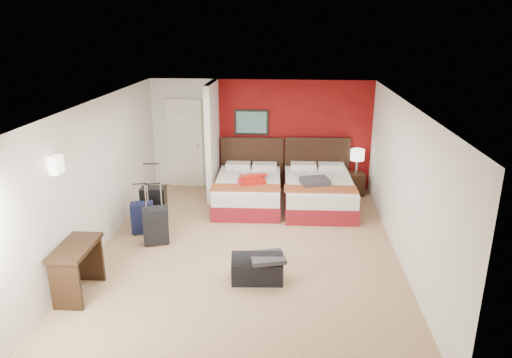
# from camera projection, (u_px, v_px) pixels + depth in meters

# --- Properties ---
(ground) EXTENTS (6.50, 6.50, 0.00)m
(ground) POSITION_uv_depth(u_px,v_px,m) (248.00, 249.00, 7.98)
(ground) COLOR tan
(ground) RESTS_ON ground
(room_walls) EXTENTS (5.02, 6.52, 2.50)m
(room_walls) POSITION_uv_depth(u_px,v_px,m) (182.00, 155.00, 9.02)
(room_walls) COLOR silver
(room_walls) RESTS_ON ground
(red_accent_panel) EXTENTS (3.50, 0.04, 2.50)m
(red_accent_panel) POSITION_uv_depth(u_px,v_px,m) (293.00, 136.00, 10.58)
(red_accent_panel) COLOR maroon
(red_accent_panel) RESTS_ON ground
(partition_wall) EXTENTS (0.12, 1.20, 2.50)m
(partition_wall) POSITION_uv_depth(u_px,v_px,m) (213.00, 141.00, 10.12)
(partition_wall) COLOR silver
(partition_wall) RESTS_ON ground
(entry_door) EXTENTS (0.82, 0.06, 2.05)m
(entry_door) POSITION_uv_depth(u_px,v_px,m) (185.00, 143.00, 10.81)
(entry_door) COLOR silver
(entry_door) RESTS_ON ground
(bed_left) EXTENTS (1.41, 1.97, 0.58)m
(bed_left) POSITION_uv_depth(u_px,v_px,m) (248.00, 192.00, 9.83)
(bed_left) COLOR white
(bed_left) RESTS_ON ground
(bed_right) EXTENTS (1.46, 2.04, 0.60)m
(bed_right) POSITION_uv_depth(u_px,v_px,m) (318.00, 193.00, 9.72)
(bed_right) COLOR silver
(bed_right) RESTS_ON ground
(red_suitcase_open) EXTENTS (0.75, 0.85, 0.09)m
(red_suitcase_open) POSITION_uv_depth(u_px,v_px,m) (253.00, 179.00, 9.62)
(red_suitcase_open) COLOR red
(red_suitcase_open) RESTS_ON bed_left
(jacket_bundle) EXTENTS (0.63, 0.55, 0.13)m
(jacket_bundle) POSITION_uv_depth(u_px,v_px,m) (315.00, 181.00, 9.33)
(jacket_bundle) COLOR #3E3E43
(jacket_bundle) RESTS_ON bed_right
(nightstand) EXTENTS (0.40, 0.40, 0.51)m
(nightstand) POSITION_uv_depth(u_px,v_px,m) (355.00, 184.00, 10.45)
(nightstand) COLOR black
(nightstand) RESTS_ON ground
(table_lamp) EXTENTS (0.35, 0.35, 0.54)m
(table_lamp) POSITION_uv_depth(u_px,v_px,m) (357.00, 161.00, 10.28)
(table_lamp) COLOR white
(table_lamp) RESTS_ON nightstand
(suitcase_black) EXTENTS (0.49, 0.32, 0.70)m
(suitcase_black) POSITION_uv_depth(u_px,v_px,m) (154.00, 206.00, 8.91)
(suitcase_black) COLOR black
(suitcase_black) RESTS_ON ground
(suitcase_charcoal) EXTENTS (0.49, 0.39, 0.63)m
(suitcase_charcoal) POSITION_uv_depth(u_px,v_px,m) (156.00, 227.00, 8.08)
(suitcase_charcoal) COLOR black
(suitcase_charcoal) RESTS_ON ground
(suitcase_navy) EXTENTS (0.45, 0.34, 0.56)m
(suitcase_navy) POSITION_uv_depth(u_px,v_px,m) (143.00, 219.00, 8.51)
(suitcase_navy) COLOR black
(suitcase_navy) RESTS_ON ground
(duffel_bag) EXTENTS (0.78, 0.45, 0.38)m
(duffel_bag) POSITION_uv_depth(u_px,v_px,m) (257.00, 269.00, 6.94)
(duffel_bag) COLOR black
(duffel_bag) RESTS_ON ground
(jacket_draped) EXTENTS (0.58, 0.53, 0.07)m
(jacket_draped) POSITION_uv_depth(u_px,v_px,m) (267.00, 258.00, 6.81)
(jacket_draped) COLOR #343338
(jacket_draped) RESTS_ON duffel_bag
(desk) EXTENTS (0.47, 0.92, 0.76)m
(desk) POSITION_uv_depth(u_px,v_px,m) (78.00, 270.00, 6.53)
(desk) COLOR black
(desk) RESTS_ON ground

